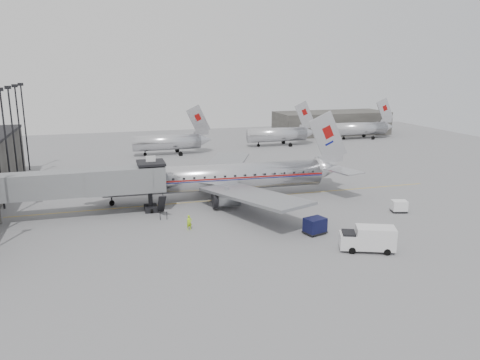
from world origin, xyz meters
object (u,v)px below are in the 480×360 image
object	(u,v)px
airliner	(221,177)
ramp_worker	(189,223)
baggage_cart_white	(399,206)
baggage_cart_navy	(315,225)
service_van	(368,238)

from	to	relation	value
airliner	ramp_worker	world-z (taller)	airliner
baggage_cart_white	airliner	bearing A→B (deg)	163.67
baggage_cart_navy	baggage_cart_white	size ratio (longest dim) A/B	1.23
airliner	baggage_cart_navy	xyz separation A→B (m)	(6.48, -16.77, -2.03)
service_van	ramp_worker	size ratio (longest dim) A/B	3.31
ramp_worker	baggage_cart_navy	bearing A→B (deg)	-32.30
baggage_cart_navy	baggage_cart_white	world-z (taller)	baggage_cart_navy
service_van	baggage_cart_white	bearing A→B (deg)	66.20
service_van	baggage_cart_white	distance (m)	14.79
airliner	baggage_cart_white	bearing A→B (deg)	-29.09
service_van	baggage_cart_navy	world-z (taller)	service_van
airliner	ramp_worker	bearing A→B (deg)	-116.88
service_van	ramp_worker	bearing A→B (deg)	167.83
baggage_cart_navy	airliner	bearing A→B (deg)	94.11
service_van	ramp_worker	distance (m)	19.56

